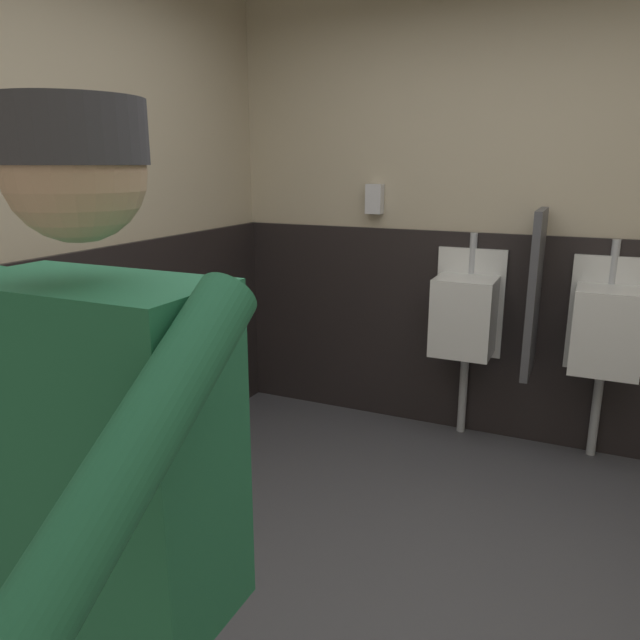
{
  "coord_description": "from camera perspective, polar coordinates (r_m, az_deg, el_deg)",
  "views": [
    {
      "loc": [
        0.45,
        -1.74,
        1.63
      ],
      "look_at": [
        -0.15,
        -0.43,
        1.25
      ],
      "focal_mm": 33.51,
      "sensor_mm": 36.0,
      "label": 1
    }
  ],
  "objects": [
    {
      "name": "ground_plane",
      "position": [
        2.44,
        8.33,
        -27.97
      ],
      "size": [
        4.0,
        4.29,
        0.04
      ],
      "primitive_type": "cube",
      "color": "#4C4C51"
    },
    {
      "name": "wall_back",
      "position": [
        3.68,
        17.76,
        11.0
      ],
      "size": [
        4.0,
        0.12,
        2.87
      ],
      "primitive_type": "cube",
      "color": "beige",
      "rests_on": "ground_plane"
    },
    {
      "name": "wall_left",
      "position": [
        2.82,
        -27.54,
        9.15
      ],
      "size": [
        0.12,
        4.29,
        2.87
      ],
      "primitive_type": "cube",
      "color": "beige",
      "rests_on": "ground_plane"
    },
    {
      "name": "wainscot_band_back",
      "position": [
        3.74,
        16.65,
        -1.6
      ],
      "size": [
        3.4,
        0.03,
        1.24
      ],
      "primitive_type": "cube",
      "color": "black",
      "rests_on": "ground_plane"
    },
    {
      "name": "wainscot_band_left",
      "position": [
        2.94,
        -24.75,
        -6.82
      ],
      "size": [
        0.03,
        3.69,
        1.24
      ],
      "primitive_type": "cube",
      "color": "black",
      "rests_on": "ground_plane"
    },
    {
      "name": "urinal_left",
      "position": [
        3.59,
        13.7,
        0.52
      ],
      "size": [
        0.4,
        0.34,
        1.24
      ],
      "color": "white",
      "rests_on": "ground_plane"
    },
    {
      "name": "urinal_middle",
      "position": [
        3.53,
        25.69,
        -0.74
      ],
      "size": [
        0.4,
        0.34,
        1.24
      ],
      "color": "white",
      "rests_on": "ground_plane"
    },
    {
      "name": "privacy_divider_panel",
      "position": [
        3.43,
        19.79,
        2.41
      ],
      "size": [
        0.04,
        0.4,
        0.9
      ],
      "primitive_type": "cube",
      "color": "#4C4C51"
    },
    {
      "name": "person",
      "position": [
        1.19,
        -19.78,
        -16.94
      ],
      "size": [
        0.68,
        0.6,
        1.72
      ],
      "color": "#2D3342",
      "rests_on": "ground_plane"
    },
    {
      "name": "soap_dispenser",
      "position": [
        3.77,
        5.23,
        11.44
      ],
      "size": [
        0.1,
        0.07,
        0.18
      ],
      "primitive_type": "cube",
      "color": "silver"
    }
  ]
}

